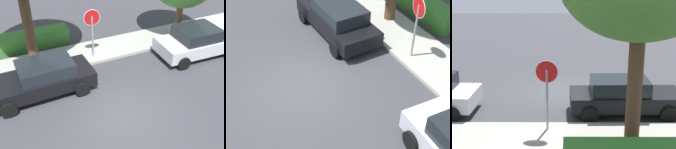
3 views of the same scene
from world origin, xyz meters
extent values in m
plane|color=#38383D|center=(0.00, 0.00, 0.00)|extent=(60.00, 60.00, 0.00)
cube|color=#9E9B93|center=(0.00, 4.78, 0.07)|extent=(32.00, 2.13, 0.14)
cylinder|color=gray|center=(0.52, 4.24, 1.14)|extent=(0.08, 0.08, 2.29)
cylinder|color=white|center=(0.52, 4.24, 2.22)|extent=(0.78, 0.11, 0.79)
cylinder|color=red|center=(0.52, 4.24, 2.22)|extent=(0.73, 0.12, 0.74)
cube|color=black|center=(-2.46, 2.57, 0.60)|extent=(4.37, 1.83, 0.59)
cube|color=black|center=(-2.20, 2.57, 1.17)|extent=(2.23, 1.57, 0.55)
cylinder|color=black|center=(-3.92, 1.67, 0.32)|extent=(0.64, 0.23, 0.64)
cylinder|color=black|center=(-3.95, 3.40, 0.32)|extent=(0.64, 0.23, 0.64)
cylinder|color=black|center=(-0.97, 1.73, 0.32)|extent=(0.64, 0.23, 0.64)
cylinder|color=black|center=(-1.01, 3.47, 0.32)|extent=(0.64, 0.23, 0.64)
cylinder|color=black|center=(4.03, 1.57, 0.32)|extent=(0.65, 0.25, 0.64)
cube|color=#387A2D|center=(-2.35, 6.75, 0.45)|extent=(4.60, 0.93, 0.89)
camera|label=1|loc=(-3.72, -7.11, 7.40)|focal=45.00mm
camera|label=2|loc=(8.63, -3.23, 7.97)|focal=55.00mm
camera|label=3|loc=(-0.13, 15.15, 5.47)|focal=55.00mm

